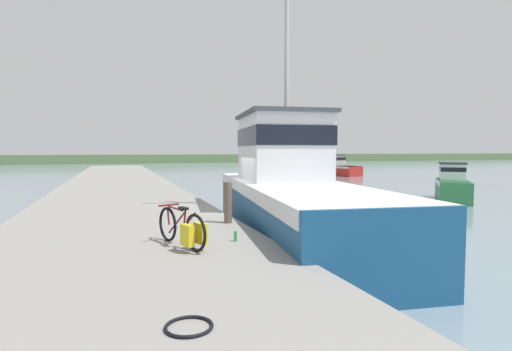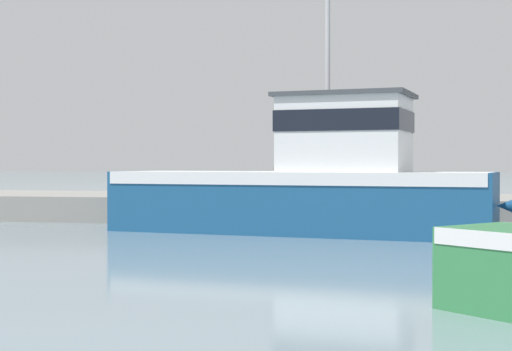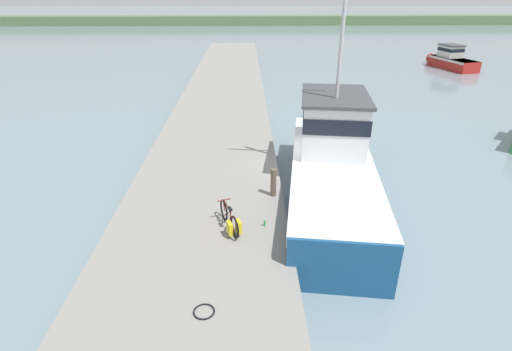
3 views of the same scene
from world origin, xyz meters
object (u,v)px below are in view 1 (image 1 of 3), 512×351
at_px(bicycle_touring, 185,229).
at_px(water_bottle_by_bike, 236,236).
at_px(fishing_boat_main, 287,190).
at_px(boat_white_moored, 336,167).
at_px(mooring_post, 228,203).
at_px(boat_red_outer, 452,185).

bearing_deg(bicycle_touring, water_bottle_by_bike, -8.21).
xyz_separation_m(fishing_boat_main, water_bottle_by_bike, (-2.87, -3.85, -0.49)).
bearing_deg(boat_white_moored, water_bottle_by_bike, -137.41).
bearing_deg(mooring_post, fishing_boat_main, 36.13).
bearing_deg(fishing_boat_main, boat_white_moored, 64.72).
height_order(boat_white_moored, bicycle_touring, boat_white_moored).
relative_size(bicycle_touring, water_bottle_by_bike, 8.29).
relative_size(boat_white_moored, water_bottle_by_bike, 31.61).
distance_m(boat_red_outer, mooring_post, 16.44).
height_order(fishing_boat_main, water_bottle_by_bike, fishing_boat_main).
distance_m(boat_white_moored, mooring_post, 35.33).
bearing_deg(bicycle_touring, boat_red_outer, 10.46).
bearing_deg(boat_white_moored, fishing_boat_main, -136.99).
relative_size(boat_white_moored, mooring_post, 6.23).
xyz_separation_m(boat_red_outer, water_bottle_by_bike, (-15.18, -9.25, 0.15)).
relative_size(mooring_post, water_bottle_by_bike, 5.07).
height_order(fishing_boat_main, mooring_post, fishing_boat_main).
distance_m(fishing_boat_main, boat_white_moored, 32.46).
bearing_deg(boat_red_outer, boat_white_moored, 116.47).
xyz_separation_m(bicycle_touring, mooring_post, (1.48, 2.27, 0.17)).
height_order(bicycle_touring, water_bottle_by_bike, bicycle_touring).
height_order(boat_red_outer, bicycle_touring, boat_red_outer).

